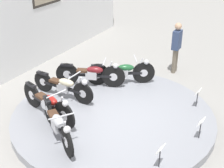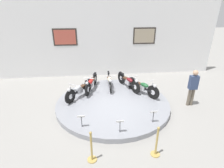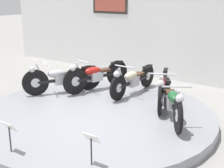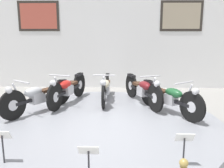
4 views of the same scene
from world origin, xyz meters
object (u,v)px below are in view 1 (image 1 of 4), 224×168
object	(u,v)px
motorcycle_silver	(57,123)
info_placard_front_left	(160,152)
motorcycle_green	(122,71)
info_placard_front_right	(198,94)
info_placard_front_centre	(201,124)
motorcycle_maroon	(91,73)
motorcycle_red	(48,103)
visitor_standing	(176,45)
motorcycle_cream	(64,85)

from	to	relation	value
motorcycle_silver	info_placard_front_left	size ratio (longest dim) A/B	3.29
motorcycle_green	info_placard_front_right	distance (m)	2.29
info_placard_front_right	motorcycle_green	bearing A→B (deg)	84.59
motorcycle_silver	info_placard_front_centre	distance (m)	3.10
motorcycle_maroon	info_placard_front_left	xyz separation A→B (m)	(-2.25, -2.98, -0.03)
motorcycle_red	info_placard_front_left	size ratio (longest dim) A/B	3.84
info_placard_front_centre	visitor_standing	distance (m)	3.91
info_placard_front_right	info_placard_front_centre	bearing A→B (deg)	-161.70
info_placard_front_left	visitor_standing	xyz separation A→B (m)	(4.76, 1.34, 0.38)
motorcycle_silver	info_placard_front_left	distance (m)	2.29
motorcycle_red	motorcycle_maroon	xyz separation A→B (m)	(1.91, 0.00, -0.01)
motorcycle_silver	motorcycle_maroon	size ratio (longest dim) A/B	0.89
motorcycle_silver	visitor_standing	world-z (taller)	visitor_standing
motorcycle_silver	info_placard_front_right	bearing A→B (deg)	-39.11
motorcycle_red	motorcycle_cream	bearing A→B (deg)	15.77
info_placard_front_centre	visitor_standing	world-z (taller)	visitor_standing
info_placard_front_left	info_placard_front_right	world-z (taller)	same
motorcycle_cream	motorcycle_green	size ratio (longest dim) A/B	1.16
motorcycle_cream	info_placard_front_right	size ratio (longest dim) A/B	3.82
motorcycle_cream	info_placard_front_right	distance (m)	3.50
visitor_standing	info_placard_front_right	bearing A→B (deg)	-148.29
motorcycle_silver	motorcycle_green	size ratio (longest dim) A/B	0.99
motorcycle_cream	info_placard_front_left	bearing A→B (deg)	-111.67
motorcycle_maroon	info_placard_front_left	distance (m)	3.73
motorcycle_green	motorcycle_silver	bearing A→B (deg)	-179.99
visitor_standing	info_placard_front_left	bearing A→B (deg)	-164.24
info_placard_front_left	info_placard_front_right	xyz separation A→B (m)	(2.58, 0.00, 0.00)
motorcycle_red	motorcycle_green	bearing A→B (deg)	-15.97
motorcycle_silver	motorcycle_cream	distance (m)	1.79
info_placard_front_left	visitor_standing	size ratio (longest dim) A/B	0.31
info_placard_front_centre	info_placard_front_right	distance (m)	1.36
info_placard_front_left	info_placard_front_centre	distance (m)	1.36
info_placard_front_right	motorcycle_red	bearing A→B (deg)	126.97
motorcycle_maroon	motorcycle_silver	bearing A→B (deg)	-164.04
motorcycle_cream	info_placard_front_left	xyz separation A→B (m)	(-1.29, -3.25, -0.00)
motorcycle_maroon	info_placard_front_left	size ratio (longest dim) A/B	3.69
info_placard_front_right	visitor_standing	bearing A→B (deg)	31.71
motorcycle_maroon	info_placard_front_left	world-z (taller)	motorcycle_maroon
visitor_standing	motorcycle_red	bearing A→B (deg)	159.65
motorcycle_red	info_placard_front_right	bearing A→B (deg)	-53.03
motorcycle_green	info_placard_front_centre	world-z (taller)	motorcycle_green
info_placard_front_left	info_placard_front_centre	size ratio (longest dim) A/B	1.00
motorcycle_silver	motorcycle_red	bearing A→B (deg)	51.67
motorcycle_cream	motorcycle_green	bearing A→B (deg)	-32.80
motorcycle_maroon	info_placard_front_centre	world-z (taller)	motorcycle_maroon
motorcycle_red	visitor_standing	distance (m)	4.72
motorcycle_silver	motorcycle_green	xyz separation A→B (m)	(3.02, 0.00, 0.00)
motorcycle_cream	info_placard_front_right	world-z (taller)	motorcycle_cream
motorcycle_cream	motorcycle_maroon	xyz separation A→B (m)	(0.96, -0.27, 0.02)
motorcycle_green	motorcycle_cream	bearing A→B (deg)	147.20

